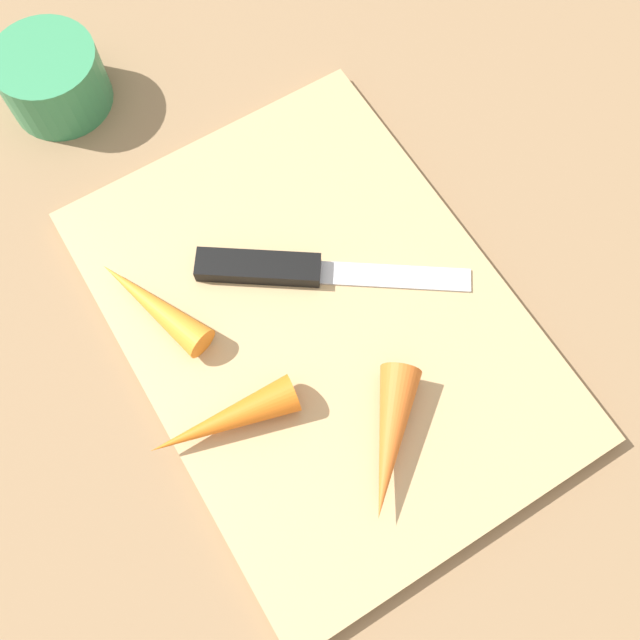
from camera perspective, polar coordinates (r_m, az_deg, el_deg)
ground_plane at (r=0.52m, az=0.00°, el=-0.47°), size 1.40×1.40×0.00m
cutting_board at (r=0.51m, az=0.00°, el=-0.24°), size 0.36×0.26×0.01m
knife at (r=0.52m, az=-3.48°, el=4.11°), size 0.13×0.18×0.01m
carrot_longest at (r=0.48m, az=-7.73°, el=-8.02°), size 0.04×0.10×0.03m
carrot_medium at (r=0.47m, az=5.63°, el=-9.63°), size 0.09×0.09×0.03m
carrot_shortest at (r=0.51m, az=-13.25°, el=1.24°), size 0.10×0.06×0.02m
small_bowl at (r=0.63m, az=-20.57°, el=17.59°), size 0.08×0.08×0.05m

